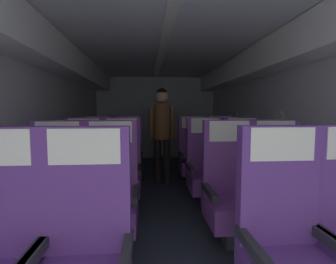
{
  "coord_description": "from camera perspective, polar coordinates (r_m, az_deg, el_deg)",
  "views": [
    {
      "loc": [
        -0.22,
        0.2,
        1.26
      ],
      "look_at": [
        0.09,
        4.01,
        0.94
      ],
      "focal_mm": 26.68,
      "sensor_mm": 36.0,
      "label": 1
    }
  ],
  "objects": [
    {
      "name": "seat_d_left_aisle",
      "position": [
        4.27,
        -9.32,
        -5.72
      ],
      "size": [
        0.52,
        0.51,
        1.18
      ],
      "color": "#38383D",
      "rests_on": "ground"
    },
    {
      "name": "seat_d_right_window",
      "position": [
        4.32,
        5.89,
        -5.56
      ],
      "size": [
        0.52,
        0.51,
        1.18
      ],
      "color": "#38383D",
      "rests_on": "ground"
    },
    {
      "name": "seat_b_left_aisle",
      "position": [
        2.43,
        -13.01,
        -13.99
      ],
      "size": [
        0.52,
        0.51,
        1.18
      ],
      "color": "#38383D",
      "rests_on": "ground"
    },
    {
      "name": "seat_d_right_aisle",
      "position": [
        4.44,
        12.08,
        -5.37
      ],
      "size": [
        0.52,
        0.51,
        1.18
      ],
      "color": "#38383D",
      "rests_on": "ground"
    },
    {
      "name": "fuselage_shell",
      "position": [
        3.53,
        -1.04,
        10.33
      ],
      "size": [
        3.28,
        6.97,
        2.22
      ],
      "color": "silver",
      "rests_on": "ground"
    },
    {
      "name": "ground",
      "position": [
        3.51,
        -0.74,
        -16.43
      ],
      "size": [
        3.4,
        7.32,
        0.02
      ],
      "primitive_type": "cube",
      "color": "#2D3342"
    },
    {
      "name": "flight_attendant",
      "position": [
        4.29,
        -1.38,
        1.62
      ],
      "size": [
        0.43,
        0.28,
        1.65
      ],
      "rotation": [
        0.0,
        0.0,
        -0.15
      ],
      "color": "black",
      "rests_on": "ground"
    },
    {
      "name": "seat_c_right_aisle",
      "position": [
        3.57,
        16.78,
        -7.97
      ],
      "size": [
        0.52,
        0.51,
        1.18
      ],
      "color": "#38383D",
      "rests_on": "ground"
    },
    {
      "name": "seat_b_left_window",
      "position": [
        2.54,
        -24.15,
        -13.46
      ],
      "size": [
        0.52,
        0.51,
        1.18
      ],
      "color": "#38383D",
      "rests_on": "ground"
    },
    {
      "name": "seat_a_left_aisle",
      "position": [
        1.56,
        -18.78,
        -25.29
      ],
      "size": [
        0.52,
        0.51,
        1.18
      ],
      "color": "#38383D",
      "rests_on": "ground"
    },
    {
      "name": "seat_c_left_aisle",
      "position": [
        3.33,
        -10.57,
        -8.75
      ],
      "size": [
        0.52,
        0.51,
        1.18
      ],
      "color": "#38383D",
      "rests_on": "ground"
    },
    {
      "name": "seat_c_right_window",
      "position": [
        3.41,
        8.8,
        -8.41
      ],
      "size": [
        0.52,
        0.51,
        1.18
      ],
      "color": "#38383D",
      "rests_on": "ground"
    },
    {
      "name": "seat_c_left_window",
      "position": [
        3.43,
        -18.82,
        -8.53
      ],
      "size": [
        0.52,
        0.51,
        1.18
      ],
      "color": "#38383D",
      "rests_on": "ground"
    },
    {
      "name": "seat_b_right_aisle",
      "position": [
        2.73,
        23.88,
        -12.15
      ],
      "size": [
        0.52,
        0.51,
        1.18
      ],
      "color": "#38383D",
      "rests_on": "ground"
    },
    {
      "name": "seat_b_right_window",
      "position": [
        2.53,
        14.21,
        -13.24
      ],
      "size": [
        0.52,
        0.51,
        1.18
      ],
      "color": "#38383D",
      "rests_on": "ground"
    },
    {
      "name": "seat_a_right_window",
      "position": [
        1.72,
        25.57,
        -22.49
      ],
      "size": [
        0.52,
        0.51,
        1.18
      ],
      "color": "#38383D",
      "rests_on": "ground"
    },
    {
      "name": "seat_d_left_window",
      "position": [
        4.35,
        -15.74,
        -5.67
      ],
      "size": [
        0.52,
        0.51,
        1.18
      ],
      "color": "#38383D",
      "rests_on": "ground"
    }
  ]
}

